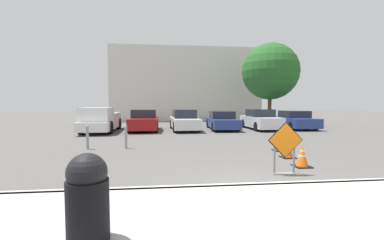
{
  "coord_description": "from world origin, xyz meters",
  "views": [
    {
      "loc": [
        -2.14,
        -5.26,
        1.87
      ],
      "look_at": [
        -0.37,
        11.03,
        0.81
      ],
      "focal_mm": 24.0,
      "sensor_mm": 36.0,
      "label": 1
    }
  ],
  "objects_px": {
    "traffic_cone_second": "(288,147)",
    "bollard_nearest": "(126,136)",
    "parked_car_third": "(222,121)",
    "pickup_truck": "(100,121)",
    "parked_car_second": "(184,121)",
    "parked_car_fourth": "(260,120)",
    "road_closed_sign": "(285,146)",
    "bollard_second": "(87,137)",
    "traffic_cone_nearest": "(302,156)",
    "parked_car_nearest": "(144,121)",
    "trash_bin": "(88,197)",
    "parked_car_fifth": "(295,120)",
    "traffic_cone_third": "(279,141)"
  },
  "relations": [
    {
      "from": "bollard_nearest",
      "to": "pickup_truck",
      "type": "bearing_deg",
      "value": 111.75
    },
    {
      "from": "parked_car_second",
      "to": "parked_car_fourth",
      "type": "xyz_separation_m",
      "value": [
        5.55,
        -0.03,
        0.0
      ]
    },
    {
      "from": "traffic_cone_nearest",
      "to": "trash_bin",
      "type": "bearing_deg",
      "value": -142.62
    },
    {
      "from": "traffic_cone_third",
      "to": "traffic_cone_second",
      "type": "bearing_deg",
      "value": -101.24
    },
    {
      "from": "trash_bin",
      "to": "parked_car_nearest",
      "type": "bearing_deg",
      "value": 91.64
    },
    {
      "from": "pickup_truck",
      "to": "parked_car_fourth",
      "type": "height_order",
      "value": "pickup_truck"
    },
    {
      "from": "pickup_truck",
      "to": "bollard_second",
      "type": "distance_m",
      "value": 6.5
    },
    {
      "from": "parked_car_second",
      "to": "bollard_nearest",
      "type": "bearing_deg",
      "value": 64.67
    },
    {
      "from": "traffic_cone_second",
      "to": "parked_car_third",
      "type": "relative_size",
      "value": 0.16
    },
    {
      "from": "pickup_truck",
      "to": "parked_car_nearest",
      "type": "xyz_separation_m",
      "value": [
        2.77,
        0.66,
        -0.06
      ]
    },
    {
      "from": "traffic_cone_second",
      "to": "trash_bin",
      "type": "relative_size",
      "value": 0.68
    },
    {
      "from": "traffic_cone_nearest",
      "to": "trash_bin",
      "type": "relative_size",
      "value": 0.58
    },
    {
      "from": "trash_bin",
      "to": "pickup_truck",
      "type": "bearing_deg",
      "value": 102.85
    },
    {
      "from": "parked_car_fourth",
      "to": "bollard_second",
      "type": "distance_m",
      "value": 12.33
    },
    {
      "from": "pickup_truck",
      "to": "traffic_cone_nearest",
      "type": "bearing_deg",
      "value": 128.36
    },
    {
      "from": "traffic_cone_nearest",
      "to": "bollard_second",
      "type": "height_order",
      "value": "bollard_second"
    },
    {
      "from": "bollard_second",
      "to": "parked_car_nearest",
      "type": "bearing_deg",
      "value": 76.06
    },
    {
      "from": "road_closed_sign",
      "to": "parked_car_nearest",
      "type": "distance_m",
      "value": 12.39
    },
    {
      "from": "bollard_nearest",
      "to": "bollard_second",
      "type": "distance_m",
      "value": 1.54
    },
    {
      "from": "traffic_cone_third",
      "to": "parked_car_nearest",
      "type": "height_order",
      "value": "parked_car_nearest"
    },
    {
      "from": "traffic_cone_third",
      "to": "bollard_nearest",
      "type": "bearing_deg",
      "value": 168.82
    },
    {
      "from": "parked_car_nearest",
      "to": "parked_car_second",
      "type": "relative_size",
      "value": 0.92
    },
    {
      "from": "parked_car_nearest",
      "to": "bollard_second",
      "type": "relative_size",
      "value": 4.36
    },
    {
      "from": "road_closed_sign",
      "to": "bollard_nearest",
      "type": "height_order",
      "value": "road_closed_sign"
    },
    {
      "from": "traffic_cone_second",
      "to": "bollard_second",
      "type": "bearing_deg",
      "value": 161.34
    },
    {
      "from": "parked_car_second",
      "to": "road_closed_sign",
      "type": "bearing_deg",
      "value": 96.01
    },
    {
      "from": "parked_car_third",
      "to": "bollard_nearest",
      "type": "xyz_separation_m",
      "value": [
        -5.76,
        -7.41,
        -0.1
      ]
    },
    {
      "from": "traffic_cone_second",
      "to": "bollard_nearest",
      "type": "bearing_deg",
      "value": 156.87
    },
    {
      "from": "traffic_cone_third",
      "to": "bollard_nearest",
      "type": "relative_size",
      "value": 0.78
    },
    {
      "from": "traffic_cone_nearest",
      "to": "bollard_second",
      "type": "relative_size",
      "value": 0.65
    },
    {
      "from": "bollard_nearest",
      "to": "parked_car_second",
      "type": "bearing_deg",
      "value": 67.32
    },
    {
      "from": "traffic_cone_second",
      "to": "parked_car_third",
      "type": "bearing_deg",
      "value": 90.38
    },
    {
      "from": "parked_car_fifth",
      "to": "trash_bin",
      "type": "relative_size",
      "value": 3.92
    },
    {
      "from": "traffic_cone_second",
      "to": "parked_car_fifth",
      "type": "distance_m",
      "value": 11.3
    },
    {
      "from": "pickup_truck",
      "to": "bollard_nearest",
      "type": "height_order",
      "value": "pickup_truck"
    },
    {
      "from": "bollard_second",
      "to": "parked_car_third",
      "type": "bearing_deg",
      "value": 45.42
    },
    {
      "from": "parked_car_nearest",
      "to": "trash_bin",
      "type": "distance_m",
      "value": 14.64
    },
    {
      "from": "traffic_cone_nearest",
      "to": "traffic_cone_second",
      "type": "distance_m",
      "value": 1.27
    },
    {
      "from": "traffic_cone_third",
      "to": "parked_car_second",
      "type": "xyz_separation_m",
      "value": [
        -3.1,
        8.34,
        0.3
      ]
    },
    {
      "from": "parked_car_second",
      "to": "parked_car_fourth",
      "type": "height_order",
      "value": "parked_car_fourth"
    },
    {
      "from": "traffic_cone_nearest",
      "to": "pickup_truck",
      "type": "xyz_separation_m",
      "value": [
        -8.19,
        10.15,
        0.42
      ]
    },
    {
      "from": "parked_car_second",
      "to": "parked_car_third",
      "type": "distance_m",
      "value": 2.79
    },
    {
      "from": "pickup_truck",
      "to": "bollard_second",
      "type": "height_order",
      "value": "pickup_truck"
    },
    {
      "from": "traffic_cone_nearest",
      "to": "pickup_truck",
      "type": "relative_size",
      "value": 0.12
    },
    {
      "from": "parked_car_fourth",
      "to": "road_closed_sign",
      "type": "bearing_deg",
      "value": 71.09
    },
    {
      "from": "parked_car_fifth",
      "to": "trash_bin",
      "type": "distance_m",
      "value": 18.38
    },
    {
      "from": "traffic_cone_nearest",
      "to": "trash_bin",
      "type": "height_order",
      "value": "trash_bin"
    },
    {
      "from": "traffic_cone_second",
      "to": "bollard_second",
      "type": "relative_size",
      "value": 0.77
    },
    {
      "from": "pickup_truck",
      "to": "bollard_nearest",
      "type": "bearing_deg",
      "value": 111.2
    },
    {
      "from": "parked_car_third",
      "to": "bollard_second",
      "type": "xyz_separation_m",
      "value": [
        -7.3,
        -7.41,
        -0.1
      ]
    }
  ]
}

